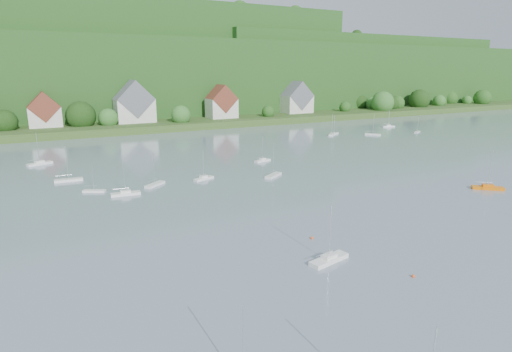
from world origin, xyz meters
The scene contains 11 objects.
far_shore_strip centered at (0.00, 200.00, 1.50)m, with size 600.00×60.00×3.00m, color #304D1C.
forested_ridge centered at (0.39, 268.57, 22.89)m, with size 620.00×181.22×69.89m.
village_building_1 centered at (-30.00, 189.00, 8.75)m, with size 12.00×9.36×14.00m.
village_building_2 centered at (5.00, 188.00, 10.27)m, with size 16.00×11.44×18.00m.
village_building_3 centered at (45.00, 186.00, 9.43)m, with size 13.00×10.40×15.50m.
village_building_4 centered at (90.00, 190.00, 9.59)m, with size 15.00×10.40×16.50m.
near_sailboat_3 centered at (-1.52, 42.91, 0.44)m, with size 6.37×2.93×8.30m.
near_sailboat_5 centered at (50.46, 55.21, 0.45)m, with size 5.96×5.48×8.56m.
mooring_buoy_2 centered at (5.05, 34.55, 0.00)m, with size 0.45×0.45×0.45m, color #F44E1A.
mooring_buoy_3 centered at (1.07, 50.45, 0.00)m, with size 0.50×0.50×0.50m, color #F44E1A.
far_sailboat_cluster centered at (-0.58, 114.70, 0.37)m, with size 188.96×65.84×8.71m.
Camera 1 is at (-34.37, 1.90, 24.88)m, focal length 29.45 mm.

